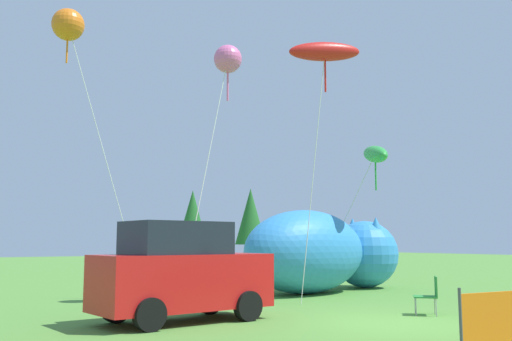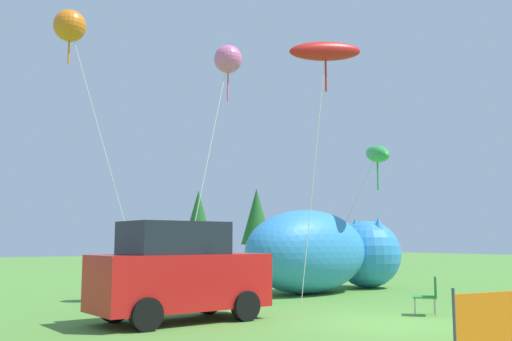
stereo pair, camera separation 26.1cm
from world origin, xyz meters
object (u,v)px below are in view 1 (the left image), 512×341
kite_orange_flower (68,25)px  kite_green_fish (375,154)px  folding_chair (430,293)px  kite_red_lizard (325,52)px  inflatable_cat (322,254)px  parked_car (182,273)px  kite_pink_octopus (228,60)px

kite_orange_flower → kite_green_fish: bearing=-21.7°
folding_chair → kite_red_lizard: size_ratio=0.11×
kite_orange_flower → folding_chair: bearing=-53.2°
kite_orange_flower → inflatable_cat: bearing=-16.8°
kite_green_fish → kite_orange_flower: kite_orange_flower is taller
inflatable_cat → kite_green_fish: (1.37, -1.37, 3.55)m
parked_car → folding_chair: (5.64, -2.27, -0.56)m
kite_green_fish → kite_pink_octopus: 6.59m
inflatable_cat → kite_green_fish: bearing=-56.6°
parked_car → kite_orange_flower: kite_orange_flower is taller
folding_chair → kite_green_fish: bearing=-76.9°
parked_car → kite_green_fish: (8.89, 2.68, 3.79)m
kite_red_lizard → kite_orange_flower: bearing=142.1°
kite_green_fish → kite_pink_octopus: bearing=180.0°
inflatable_cat → kite_green_fish: size_ratio=1.40×
folding_chair → kite_pink_octopus: bearing=-13.3°
parked_car → kite_orange_flower: size_ratio=0.44×
folding_chair → inflatable_cat: bearing=-60.1°
kite_pink_octopus → kite_red_lizard: 3.12m
inflatable_cat → kite_pink_octopus: kite_pink_octopus is taller
kite_orange_flower → parked_car: bearing=-81.3°
parked_car → kite_orange_flower: 10.25m
kite_pink_octopus → inflatable_cat: bearing=16.0°
inflatable_cat → kite_orange_flower: bearing=151.5°
inflatable_cat → kite_green_fish: kite_green_fish is taller
folding_chair → kite_pink_octopus: 8.85m
inflatable_cat → kite_pink_octopus: size_ratio=0.99×
inflatable_cat → kite_orange_flower: size_ratio=0.82×
kite_green_fish → kite_red_lizard: 4.50m
kite_green_fish → folding_chair: bearing=-123.4°
kite_orange_flower → kite_pink_octopus: bearing=-46.3°
parked_car → inflatable_cat: (7.52, 4.05, 0.23)m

